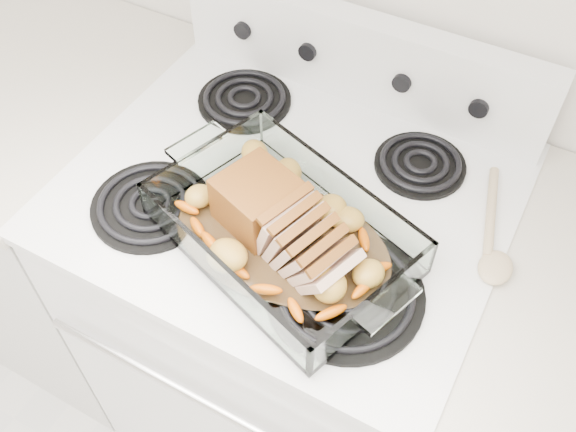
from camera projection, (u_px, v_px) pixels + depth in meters
The scene contains 6 objects.
electric_range at pixel (289, 314), 1.51m from camera, with size 0.78×0.70×1.12m.
counter_left at pixel (72, 214), 1.73m from camera, with size 0.58×0.68×0.93m.
baking_dish at pixel (282, 235), 1.05m from camera, with size 0.41×0.27×0.08m.
pork_roast at pixel (274, 219), 1.03m from camera, with size 0.26×0.12×0.09m.
roast_vegetables at pixel (290, 218), 1.07m from camera, with size 0.33×0.18×0.04m.
wooden_spoon at pixel (493, 242), 1.07m from camera, with size 0.10×0.25×0.02m.
Camera 1 is at (0.37, 0.97, 1.80)m, focal length 40.00 mm.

